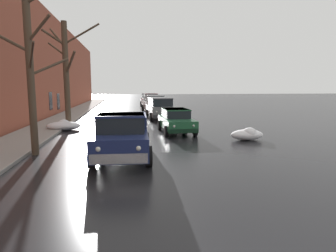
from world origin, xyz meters
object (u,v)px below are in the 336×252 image
(sedan_green_parked_kerbside_close, at_px, (176,120))
(bare_tree_mid_block, at_px, (66,72))
(bare_tree_second_along_sidewalk, at_px, (31,62))
(suv_maroon_queued_behind_truck, at_px, (150,100))
(suv_grey_parked_kerbside_mid, at_px, (160,107))
(pickup_truck_darkblue_approaching_near_lane, at_px, (122,135))
(suv_silver_parked_far_down_block, at_px, (154,103))

(sedan_green_parked_kerbside_close, bearing_deg, bare_tree_mid_block, 160.10)
(bare_tree_second_along_sidewalk, relative_size, suv_maroon_queued_behind_truck, 1.55)
(bare_tree_second_along_sidewalk, xyz_separation_m, suv_grey_parked_kerbside_mid, (6.49, 11.98, -2.66))
(bare_tree_second_along_sidewalk, height_order, pickup_truck_darkblue_approaching_near_lane, bare_tree_second_along_sidewalk)
(bare_tree_mid_block, bearing_deg, suv_silver_parked_far_down_block, 60.27)
(sedan_green_parked_kerbside_close, bearing_deg, bare_tree_second_along_sidewalk, -144.42)
(bare_tree_second_along_sidewalk, relative_size, suv_grey_parked_kerbside_mid, 1.53)
(pickup_truck_darkblue_approaching_near_lane, bearing_deg, suv_maroon_queued_behind_truck, 82.91)
(sedan_green_parked_kerbside_close, relative_size, suv_maroon_queued_behind_truck, 0.94)
(pickup_truck_darkblue_approaching_near_lane, height_order, sedan_green_parked_kerbside_close, pickup_truck_darkblue_approaching_near_lane)
(sedan_green_parked_kerbside_close, distance_m, suv_maroon_queued_behind_truck, 21.61)
(suv_grey_parked_kerbside_mid, bearing_deg, bare_tree_mid_block, -143.10)
(bare_tree_second_along_sidewalk, bearing_deg, suv_maroon_queued_behind_truck, 75.42)
(bare_tree_second_along_sidewalk, xyz_separation_m, suv_maroon_queued_behind_truck, (6.84, 26.29, -2.66))
(pickup_truck_darkblue_approaching_near_lane, bearing_deg, bare_tree_mid_block, 113.41)
(bare_tree_mid_block, relative_size, suv_grey_parked_kerbside_mid, 1.48)
(sedan_green_parked_kerbside_close, xyz_separation_m, suv_grey_parked_kerbside_mid, (-0.06, 7.30, 0.24))
(pickup_truck_darkblue_approaching_near_lane, relative_size, sedan_green_parked_kerbside_close, 1.19)
(suv_maroon_queued_behind_truck, bearing_deg, bare_tree_mid_block, -109.72)
(pickup_truck_darkblue_approaching_near_lane, distance_m, suv_silver_parked_far_down_block, 20.02)
(pickup_truck_darkblue_approaching_near_lane, height_order, suv_grey_parked_kerbside_mid, suv_grey_parked_kerbside_mid)
(bare_tree_second_along_sidewalk, xyz_separation_m, pickup_truck_darkblue_approaching_near_lane, (3.45, -0.99, -2.77))
(bare_tree_second_along_sidewalk, relative_size, pickup_truck_darkblue_approaching_near_lane, 1.39)
(suv_grey_parked_kerbside_mid, relative_size, suv_silver_parked_far_down_block, 0.97)
(bare_tree_second_along_sidewalk, relative_size, bare_tree_mid_block, 1.03)
(bare_tree_mid_block, relative_size, suv_silver_parked_far_down_block, 1.43)
(bare_tree_second_along_sidewalk, height_order, sedan_green_parked_kerbside_close, bare_tree_second_along_sidewalk)
(pickup_truck_darkblue_approaching_near_lane, relative_size, suv_grey_parked_kerbside_mid, 1.10)
(bare_tree_mid_block, relative_size, pickup_truck_darkblue_approaching_near_lane, 1.35)
(pickup_truck_darkblue_approaching_near_lane, bearing_deg, suv_grey_parked_kerbside_mid, 76.80)
(bare_tree_second_along_sidewalk, distance_m, suv_maroon_queued_behind_truck, 27.30)
(bare_tree_mid_block, bearing_deg, bare_tree_second_along_sidewalk, -89.62)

